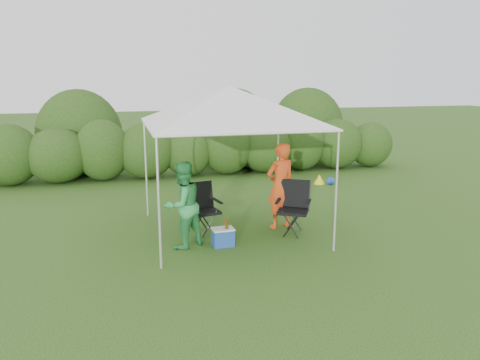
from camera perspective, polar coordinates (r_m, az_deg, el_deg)
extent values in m
plane|color=#365D1D|center=(8.84, -0.41, -7.27)|extent=(70.00, 70.00, 0.00)
ellipsoid|color=#2C4C17|center=(14.52, -26.28, 2.75)|extent=(1.65, 1.40, 1.73)
cylinder|color=#382616|center=(14.64, -26.02, 0.01)|extent=(0.12, 0.12, 0.30)
ellipsoid|color=#2C4C17|center=(14.33, -21.37, 2.77)|extent=(1.80, 1.53, 1.57)
cylinder|color=#382616|center=(14.44, -21.17, 0.28)|extent=(0.12, 0.12, 0.30)
ellipsoid|color=#2C4C17|center=(14.22, -16.41, 3.51)|extent=(1.58, 1.34, 1.80)
cylinder|color=#382616|center=(14.35, -16.23, 0.56)|extent=(0.12, 0.12, 0.30)
ellipsoid|color=#2C4C17|center=(14.25, -11.38, 3.49)|extent=(1.72, 1.47, 1.65)
cylinder|color=#382616|center=(14.37, -11.26, 0.83)|extent=(0.12, 0.12, 0.30)
ellipsoid|color=#2C4C17|center=(14.39, -6.40, 3.44)|extent=(1.50, 1.28, 1.50)
cylinder|color=#382616|center=(14.49, -6.34, 1.09)|extent=(0.12, 0.12, 0.30)
ellipsoid|color=#2C4C17|center=(14.60, -1.56, 4.09)|extent=(1.65, 1.40, 1.73)
cylinder|color=#382616|center=(14.72, -1.54, 1.35)|extent=(0.12, 0.12, 0.30)
ellipsoid|color=#2C4C17|center=(14.95, 3.11, 3.98)|extent=(1.80, 1.53, 1.57)
cylinder|color=#382616|center=(15.05, 3.08, 1.58)|extent=(0.12, 0.12, 0.30)
ellipsoid|color=#2C4C17|center=(15.36, 7.56, 4.54)|extent=(1.57, 1.34, 1.80)
cylinder|color=#382616|center=(15.48, 7.48, 1.79)|extent=(0.12, 0.12, 0.30)
ellipsoid|color=#2C4C17|center=(15.88, 11.73, 4.37)|extent=(1.72, 1.47, 1.65)
cylinder|color=#382616|center=(15.99, 11.63, 1.98)|extent=(0.12, 0.12, 0.30)
ellipsoid|color=#2C4C17|center=(16.48, 15.61, 4.20)|extent=(1.50, 1.28, 1.50)
cylinder|color=#382616|center=(16.57, 15.49, 2.15)|extent=(0.12, 0.12, 0.30)
cylinder|color=silver|center=(7.34, -9.87, -2.99)|extent=(0.04, 0.04, 2.10)
cylinder|color=silver|center=(8.15, 11.64, -1.53)|extent=(0.04, 0.04, 2.10)
cylinder|color=silver|center=(10.26, -11.39, 1.34)|extent=(0.04, 0.04, 2.10)
cylinder|color=silver|center=(10.85, 4.63, 2.15)|extent=(0.04, 0.04, 2.10)
cube|color=white|center=(8.85, -1.24, 6.82)|extent=(3.10, 3.10, 0.03)
pyramid|color=white|center=(8.82, -1.26, 9.18)|extent=(3.10, 3.10, 0.70)
cube|color=black|center=(9.07, 6.48, -3.81)|extent=(0.75, 0.73, 0.05)
cube|color=black|center=(9.22, 6.73, -1.60)|extent=(0.57, 0.41, 0.54)
cube|color=black|center=(9.06, 4.68, -2.51)|extent=(0.28, 0.44, 0.03)
cube|color=black|center=(8.99, 8.36, -2.73)|extent=(0.28, 0.44, 0.03)
cylinder|color=black|center=(8.95, 4.71, -5.53)|extent=(0.03, 0.03, 0.45)
cylinder|color=black|center=(8.89, 7.75, -5.73)|extent=(0.03, 0.03, 0.45)
cylinder|color=black|center=(9.40, 5.21, -4.65)|extent=(0.03, 0.03, 0.45)
cylinder|color=black|center=(9.34, 8.10, -4.84)|extent=(0.03, 0.03, 0.45)
cube|color=black|center=(9.10, -4.37, -3.87)|extent=(0.62, 0.59, 0.05)
cube|color=black|center=(9.22, -4.92, -1.80)|extent=(0.55, 0.25, 0.51)
cube|color=black|center=(8.95, -6.04, -2.94)|extent=(0.14, 0.45, 0.03)
cube|color=black|center=(9.15, -2.77, -2.55)|extent=(0.14, 0.45, 0.03)
cylinder|color=black|center=(8.88, -5.16, -5.75)|extent=(0.02, 0.02, 0.43)
cylinder|color=black|center=(9.04, -2.47, -5.37)|extent=(0.02, 0.02, 0.43)
cylinder|color=black|center=(9.28, -6.17, -4.96)|extent=(0.02, 0.02, 0.43)
cylinder|color=black|center=(9.44, -3.59, -4.62)|extent=(0.02, 0.02, 0.43)
imported|color=#E94C1A|center=(9.34, 4.95, -0.70)|extent=(0.72, 0.56, 1.73)
imported|color=green|center=(8.31, -7.01, -3.05)|extent=(0.95, 0.90, 1.55)
cube|color=#244DA6|center=(8.49, -2.10, -7.05)|extent=(0.39, 0.28, 0.30)
cube|color=silver|center=(8.43, -2.11, -5.99)|extent=(0.40, 0.30, 0.03)
cylinder|color=#592D0C|center=(8.37, -1.65, -5.21)|extent=(0.06, 0.06, 0.23)
cone|color=yellow|center=(13.52, 9.64, 0.10)|extent=(0.32, 0.32, 0.27)
sphere|color=blue|center=(13.48, 10.99, -0.10)|extent=(0.21, 0.21, 0.21)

